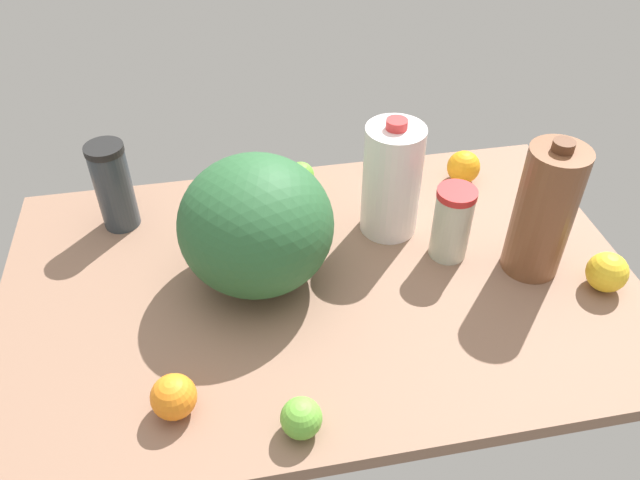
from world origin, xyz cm
name	(u,v)px	position (x,y,z in cm)	size (l,w,h in cm)	color
countertop	(320,285)	(0.00, 0.00, 1.50)	(120.00, 76.00, 3.00)	#896550
milk_jug	(392,180)	(-16.93, -13.03, 14.95)	(11.69, 11.69, 25.47)	white
tumbler_cup	(452,223)	(-26.40, -2.79, 10.79)	(7.62, 7.62, 15.50)	beige
watermelon	(256,225)	(11.07, -3.16, 15.63)	(28.09, 28.09, 25.26)	#2B5F34
chocolate_milk_jug	(544,212)	(-40.88, 3.61, 16.34)	(10.82, 10.82, 28.25)	brown
shaker_bottle	(113,186)	(37.88, -24.62, 12.59)	(7.66, 7.66, 19.11)	#313B42
orange_by_jug	(174,397)	(27.28, 24.50, 6.56)	(7.13, 7.13, 7.13)	orange
orange_beside_bowl	(464,167)	(-38.14, -26.14, 6.73)	(7.47, 7.47, 7.47)	orange
lime_far_back	(301,175)	(-1.38, -30.73, 6.06)	(6.11, 6.11, 6.11)	#63B334
lemon_loose	(607,272)	(-51.90, 11.70, 6.78)	(7.56, 7.56, 7.56)	yellow
lime_near_front	(301,418)	(8.77, 31.52, 6.17)	(6.35, 6.35, 6.35)	#6AB73C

